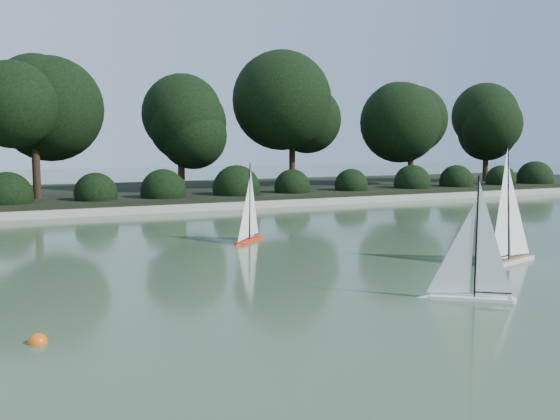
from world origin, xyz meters
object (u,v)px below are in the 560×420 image
at_px(sailboat_white_a, 463,279).
at_px(sailboat_white_b, 514,243).
at_px(sailboat_orange, 247,229).
at_px(race_buoy, 38,343).

relative_size(sailboat_white_a, sailboat_white_b, 0.80).
bearing_deg(sailboat_orange, race_buoy, -131.52).
relative_size(sailboat_white_b, sailboat_orange, 1.25).
bearing_deg(sailboat_white_b, race_buoy, -172.14).
xyz_separation_m(sailboat_orange, race_buoy, (-3.77, -4.26, -0.23)).
relative_size(sailboat_orange, race_buoy, 8.73).
bearing_deg(sailboat_orange, sailboat_white_a, -83.57).
xyz_separation_m(sailboat_white_b, race_buoy, (-6.50, -0.90, -0.28)).
xyz_separation_m(sailboat_white_a, sailboat_orange, (-0.53, 4.72, 0.00)).
distance_m(sailboat_white_b, sailboat_orange, 4.33).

